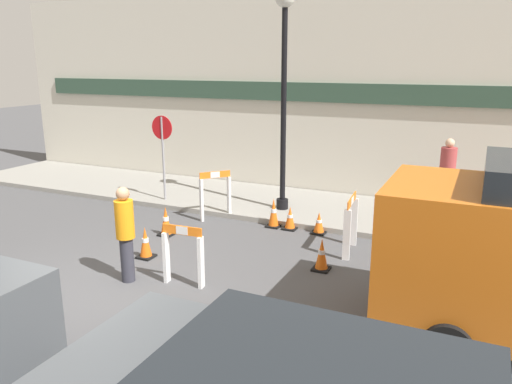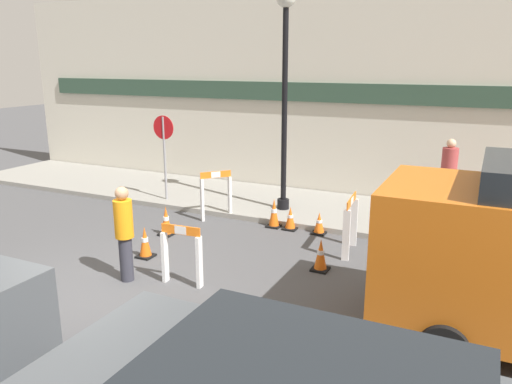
{
  "view_description": "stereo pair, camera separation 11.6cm",
  "coord_description": "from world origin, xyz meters",
  "px_view_note": "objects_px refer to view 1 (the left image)",
  "views": [
    {
      "loc": [
        5.38,
        -5.4,
        3.59
      ],
      "look_at": [
        1.22,
        3.57,
        1.0
      ],
      "focal_mm": 35.0,
      "sensor_mm": 36.0,
      "label": 1
    },
    {
      "loc": [
        5.48,
        -5.35,
        3.59
      ],
      "look_at": [
        1.22,
        3.57,
        1.0
      ],
      "focal_mm": 35.0,
      "sensor_mm": 36.0,
      "label": 2
    }
  ],
  "objects_px": {
    "streetlamp_post": "(284,71)",
    "person_worker": "(125,231)",
    "stop_sign": "(163,144)",
    "person_pedestrian": "(447,175)"
  },
  "relations": [
    {
      "from": "person_worker",
      "to": "person_pedestrian",
      "type": "height_order",
      "value": "person_pedestrian"
    },
    {
      "from": "streetlamp_post",
      "to": "person_worker",
      "type": "distance_m",
      "value": 5.38
    },
    {
      "from": "person_worker",
      "to": "streetlamp_post",
      "type": "bearing_deg",
      "value": 13.79
    },
    {
      "from": "streetlamp_post",
      "to": "person_pedestrian",
      "type": "bearing_deg",
      "value": 15.22
    },
    {
      "from": "stop_sign",
      "to": "person_pedestrian",
      "type": "distance_m",
      "value": 6.87
    },
    {
      "from": "person_worker",
      "to": "stop_sign",
      "type": "bearing_deg",
      "value": 52.15
    },
    {
      "from": "person_worker",
      "to": "person_pedestrian",
      "type": "relative_size",
      "value": 0.9
    },
    {
      "from": "person_worker",
      "to": "person_pedestrian",
      "type": "distance_m",
      "value": 7.25
    },
    {
      "from": "streetlamp_post",
      "to": "stop_sign",
      "type": "relative_size",
      "value": 2.33
    },
    {
      "from": "person_pedestrian",
      "to": "streetlamp_post",
      "type": "bearing_deg",
      "value": 22.19
    }
  ]
}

